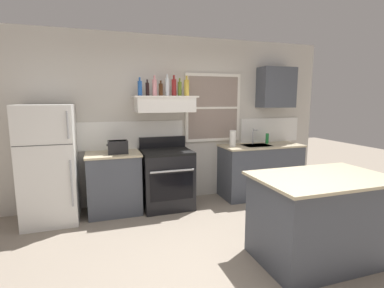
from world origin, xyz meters
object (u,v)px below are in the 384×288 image
(stove_range, at_px, (167,178))
(kitchen_island, at_px, (320,218))
(bottle_champagne_gold_foil, at_px, (187,88))
(bottle_red_label_wine, at_px, (174,87))
(bottle_clear_tall, at_px, (167,87))
(bottle_balsamic_dark, at_px, (147,89))
(refrigerator, at_px, (49,164))
(bottle_blue_liqueur, at_px, (140,88))
(toaster, at_px, (118,147))
(bottle_olive_oil_square, at_px, (180,89))
(dish_soap_bottle, at_px, (267,138))
(bottle_brown_stout, at_px, (161,89))
(paper_towel_roll, at_px, (233,138))
(bottle_rose_pink, at_px, (155,87))

(stove_range, xyz_separation_m, kitchen_island, (1.20, -1.97, -0.01))
(bottle_champagne_gold_foil, distance_m, kitchen_island, 2.65)
(bottle_red_label_wine, bearing_deg, kitchen_island, -63.28)
(kitchen_island, bearing_deg, bottle_clear_tall, 118.31)
(stove_range, xyz_separation_m, bottle_balsamic_dark, (-0.26, 0.10, 1.38))
(bottle_champagne_gold_foil, relative_size, kitchen_island, 0.22)
(refrigerator, relative_size, stove_range, 1.49)
(bottle_champagne_gold_foil, bearing_deg, refrigerator, -176.19)
(bottle_blue_liqueur, bearing_deg, stove_range, -16.77)
(refrigerator, relative_size, toaster, 5.47)
(refrigerator, bearing_deg, bottle_red_label_wine, 4.05)
(bottle_olive_oil_square, xyz_separation_m, dish_soap_bottle, (1.63, 0.03, -0.86))
(bottle_blue_liqueur, distance_m, bottle_champagne_gold_foil, 0.73)
(bottle_olive_oil_square, xyz_separation_m, bottle_champagne_gold_foil, (0.11, 0.00, 0.02))
(bottle_balsamic_dark, height_order, bottle_clear_tall, bottle_clear_tall)
(toaster, height_order, bottle_clear_tall, bottle_clear_tall)
(bottle_brown_stout, height_order, bottle_clear_tall, bottle_clear_tall)
(refrigerator, xyz_separation_m, toaster, (0.92, -0.00, 0.20))
(bottle_olive_oil_square, xyz_separation_m, kitchen_island, (0.94, -2.07, -1.40))
(paper_towel_roll, bearing_deg, bottle_olive_oil_square, 175.55)
(bottle_champagne_gold_foil, distance_m, dish_soap_bottle, 1.75)
(stove_range, xyz_separation_m, bottle_champagne_gold_foil, (0.36, 0.11, 1.41))
(toaster, height_order, paper_towel_roll, paper_towel_roll)
(bottle_clear_tall, relative_size, bottle_champagne_gold_foil, 1.06)
(bottle_balsamic_dark, xyz_separation_m, dish_soap_bottle, (2.14, 0.04, -0.85))
(refrigerator, height_order, bottle_rose_pink, bottle_rose_pink)
(bottle_blue_liqueur, xyz_separation_m, bottle_olive_oil_square, (0.62, -0.00, -0.00))
(bottle_blue_liqueur, distance_m, bottle_brown_stout, 0.31)
(bottle_red_label_wine, bearing_deg, paper_towel_roll, -3.89)
(bottle_champagne_gold_foil, relative_size, dish_soap_bottle, 1.75)
(refrigerator, relative_size, bottle_rose_pink, 5.33)
(bottle_red_label_wine, distance_m, bottle_olive_oil_square, 0.10)
(stove_range, bearing_deg, bottle_balsamic_dark, 158.97)
(stove_range, bearing_deg, bottle_olive_oil_square, 22.77)
(bottle_rose_pink, distance_m, bottle_red_label_wine, 0.30)
(paper_towel_roll, bearing_deg, bottle_champagne_gold_foil, 174.63)
(refrigerator, relative_size, bottle_clear_tall, 4.87)
(refrigerator, distance_m, paper_towel_roll, 2.81)
(bottle_red_label_wine, height_order, paper_towel_roll, bottle_red_label_wine)
(bottle_balsamic_dark, distance_m, bottle_olive_oil_square, 0.51)
(paper_towel_roll, bearing_deg, bottle_red_label_wine, 176.11)
(bottle_balsamic_dark, distance_m, paper_towel_roll, 1.62)
(toaster, bearing_deg, paper_towel_roll, 1.95)
(bottle_olive_oil_square, relative_size, paper_towel_roll, 1.01)
(bottle_red_label_wine, bearing_deg, bottle_blue_liqueur, 179.36)
(stove_range, bearing_deg, bottle_red_label_wine, 33.84)
(bottle_blue_liqueur, relative_size, bottle_balsamic_dark, 1.12)
(paper_towel_roll, bearing_deg, bottle_blue_liqueur, 177.23)
(toaster, bearing_deg, bottle_red_label_wine, 8.44)
(bottle_champagne_gold_foil, bearing_deg, bottle_clear_tall, 173.28)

